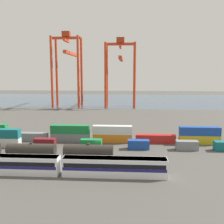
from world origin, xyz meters
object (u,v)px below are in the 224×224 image
at_px(shipping_container_13, 112,138).
at_px(gantry_crane_west, 68,61).
at_px(gantry_crane_central, 121,65).
at_px(freight_tank_row, 31,151).
at_px(shipping_container_2, 45,143).
at_px(shipping_container_3, 91,144).
at_px(shipping_container_11, 70,137).
at_px(shipping_container_10, 29,137).
at_px(passenger_train, 61,165).

relative_size(shipping_container_13, gantry_crane_west, 0.26).
height_order(gantry_crane_west, gantry_crane_central, gantry_crane_west).
height_order(freight_tank_row, shipping_container_2, freight_tank_row).
xyz_separation_m(shipping_container_2, gantry_crane_west, (-15.63, 98.05, 27.40)).
relative_size(freight_tank_row, shipping_container_3, 6.72).
relative_size(shipping_container_11, gantry_crane_central, 0.28).
bearing_deg(shipping_container_2, gantry_crane_central, 79.48).
height_order(shipping_container_10, shipping_container_11, same).
bearing_deg(shipping_container_13, gantry_crane_west, 110.88).
relative_size(shipping_container_11, gantry_crane_west, 0.26).
bearing_deg(gantry_crane_central, shipping_container_3, -92.78).
bearing_deg(passenger_train, shipping_container_2, 116.32).
bearing_deg(passenger_train, shipping_container_13, 71.75).
bearing_deg(gantry_crane_west, shipping_container_11, -76.71).
bearing_deg(gantry_crane_west, shipping_container_10, -84.81).
distance_m(shipping_container_11, gantry_crane_central, 95.45).
xyz_separation_m(shipping_container_11, gantry_crane_central, (12.37, 91.27, 25.05)).
bearing_deg(passenger_train, shipping_container_11, 98.74).
xyz_separation_m(shipping_container_3, shipping_container_13, (5.63, 7.00, 0.00)).
distance_m(shipping_container_3, shipping_container_13, 8.98).
bearing_deg(shipping_container_13, gantry_crane_central, 90.54).
bearing_deg(freight_tank_row, gantry_crane_west, 98.23).
bearing_deg(passenger_train, gantry_crane_central, 86.06).
relative_size(passenger_train, gantry_crane_west, 0.94).
distance_m(freight_tank_row, gantry_crane_west, 113.33).
xyz_separation_m(shipping_container_11, shipping_container_13, (13.23, 0.00, 0.00)).
distance_m(shipping_container_3, gantry_crane_west, 105.89).
height_order(shipping_container_13, gantry_crane_west, gantry_crane_west).
relative_size(freight_tank_row, shipping_container_10, 3.36).
relative_size(freight_tank_row, shipping_container_13, 3.36).
relative_size(passenger_train, shipping_container_11, 3.65).
xyz_separation_m(passenger_train, shipping_container_11, (-4.21, 27.37, -0.84)).
xyz_separation_m(shipping_container_2, shipping_container_3, (13.47, 0.00, 0.00)).
bearing_deg(shipping_container_10, gantry_crane_central, 74.33).
bearing_deg(shipping_container_2, freight_tank_row, -89.26).
distance_m(passenger_train, shipping_container_11, 27.70).
xyz_separation_m(shipping_container_3, gantry_crane_west, (-29.10, 98.05, 27.40)).
relative_size(shipping_container_10, shipping_container_11, 1.00).
xyz_separation_m(shipping_container_10, gantry_crane_central, (25.60, 91.27, 25.05)).
xyz_separation_m(passenger_train, gantry_crane_west, (-25.71, 118.42, 26.56)).
distance_m(freight_tank_row, shipping_container_10, 19.48).
bearing_deg(shipping_container_13, shipping_container_11, 180.00).
height_order(shipping_container_2, gantry_crane_central, gantry_crane_central).
bearing_deg(gantry_crane_central, shipping_container_13, -89.46).
xyz_separation_m(shipping_container_13, gantry_crane_west, (-34.73, 91.06, 27.40)).
distance_m(passenger_train, freight_tank_row, 13.68).
bearing_deg(freight_tank_row, shipping_container_10, 112.68).
bearing_deg(gantry_crane_west, gantry_crane_central, 0.37).
height_order(shipping_container_10, gantry_crane_west, gantry_crane_west).
xyz_separation_m(freight_tank_row, gantry_crane_west, (-15.77, 109.02, 26.64)).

